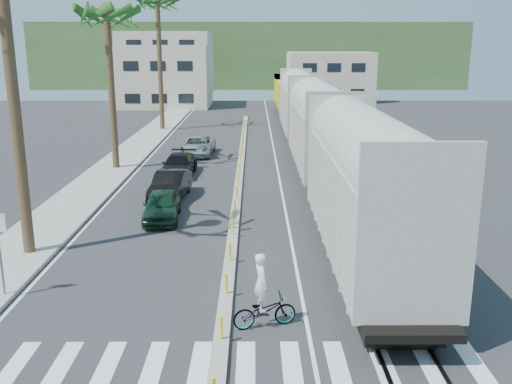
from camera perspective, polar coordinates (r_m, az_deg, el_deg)
ground at (r=17.38m, az=-3.31°, el=-13.30°), size 140.00×140.00×0.00m
sidewalk at (r=42.20m, az=-13.13°, el=3.20°), size 3.00×90.00×0.15m
rails at (r=44.27m, az=5.09°, el=3.99°), size 1.56×100.00×0.06m
median at (r=36.21m, az=-1.66°, el=1.75°), size 0.45×60.00×0.85m
crosswalk at (r=15.63m, az=-3.71°, el=-16.70°), size 14.00×2.20×0.01m
lane_markings at (r=41.26m, az=-4.48°, el=3.18°), size 9.42×90.00×0.01m
freight_train at (r=41.18m, az=5.52°, el=7.23°), size 3.00×60.94×5.85m
palm_trees at (r=39.18m, az=-14.23°, el=18.09°), size 3.50×37.20×13.75m
buildings at (r=87.38m, az=-5.14°, el=12.05°), size 38.00×27.00×10.00m
hillside at (r=115.36m, az=-0.68°, el=13.51°), size 80.00×20.00×12.00m
car_lead at (r=27.43m, az=-9.39°, el=-1.34°), size 2.19×4.28×1.38m
car_second at (r=31.02m, az=-8.58°, el=0.66°), size 2.27×4.77×1.49m
car_third at (r=36.50m, az=-7.74°, el=2.69°), size 2.30×4.87×1.37m
car_rear at (r=43.24m, az=-5.87°, el=4.60°), size 2.80×5.20×1.38m
cyclist at (r=17.04m, az=0.78°, el=-11.15°), size 1.69×2.27×2.30m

